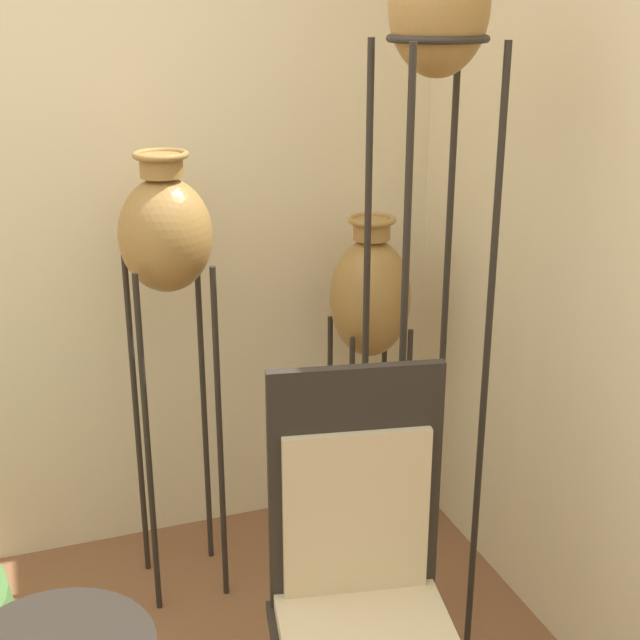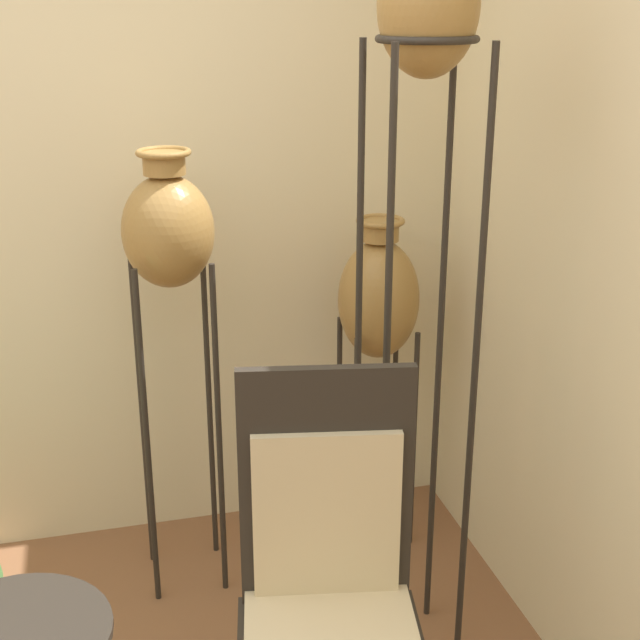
{
  "view_description": "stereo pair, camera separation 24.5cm",
  "coord_description": "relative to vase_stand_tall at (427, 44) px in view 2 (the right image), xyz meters",
  "views": [
    {
      "loc": [
        0.06,
        -1.49,
        2.0
      ],
      "look_at": [
        0.98,
        1.08,
        1.0
      ],
      "focal_mm": 50.0,
      "sensor_mm": 36.0,
      "label": 1
    },
    {
      "loc": [
        0.3,
        -1.56,
        2.0
      ],
      "look_at": [
        0.98,
        1.08,
        1.0
      ],
      "focal_mm": 50.0,
      "sensor_mm": 36.0,
      "label": 2
    }
  ],
  "objects": [
    {
      "name": "wall_back",
      "position": [
        -1.15,
        0.96,
        -0.53
      ],
      "size": [
        7.21,
        0.06,
        2.7
      ],
      "color": "beige",
      "rests_on": "ground_plane"
    },
    {
      "name": "vase_stand_tall",
      "position": [
        0.0,
        0.0,
        0.0
      ],
      "size": [
        0.28,
        0.28,
        2.23
      ],
      "color": "#28231E",
      "rests_on": "ground_plane"
    },
    {
      "name": "vase_stand_medium",
      "position": [
        -0.64,
        0.56,
        -0.62
      ],
      "size": [
        0.3,
        0.3,
        1.55
      ],
      "color": "#28231E",
      "rests_on": "ground_plane"
    },
    {
      "name": "vase_stand_short",
      "position": [
        0.11,
        0.66,
        -0.92
      ],
      "size": [
        0.29,
        0.29,
        1.27
      ],
      "color": "#28231E",
      "rests_on": "ground_plane"
    },
    {
      "name": "chair",
      "position": [
        -0.38,
        -0.49,
        -1.23
      ],
      "size": [
        0.53,
        0.55,
        1.17
      ],
      "rotation": [
        0.0,
        0.0,
        -0.18
      ],
      "color": "#28231E",
      "rests_on": "ground_plane"
    }
  ]
}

